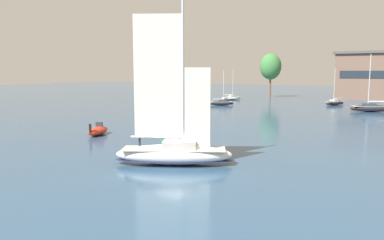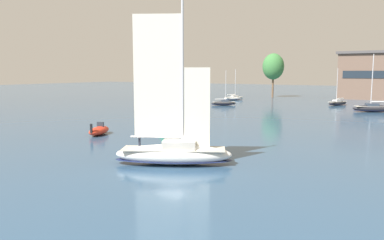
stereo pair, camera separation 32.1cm
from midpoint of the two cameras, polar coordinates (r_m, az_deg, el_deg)
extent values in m
plane|color=#2D4C6B|center=(32.20, -3.06, -6.73)|extent=(400.00, 400.00, 0.00)
cylinder|color=brown|center=(119.12, 11.74, 5.17)|extent=(0.58, 0.58, 7.29)
ellipsoid|color=#3D7A3D|center=(119.06, 11.81, 7.99)|extent=(6.56, 6.56, 8.02)
ellipsoid|color=white|center=(32.00, -3.07, -5.26)|extent=(10.04, 7.18, 1.69)
ellipsoid|color=#19234C|center=(32.11, -3.07, -6.07)|extent=(10.14, 7.25, 0.20)
cube|color=#BCB7A8|center=(31.90, -3.08, -4.40)|extent=(8.78, 6.22, 0.06)
cube|color=beige|center=(31.78, -2.19, -3.74)|extent=(3.37, 3.04, 0.69)
cylinder|color=silver|center=(31.17, -1.69, 6.87)|extent=(0.20, 0.20, 12.40)
cylinder|color=silver|center=(31.88, -5.67, -2.56)|extent=(4.00, 2.28, 0.17)
cube|color=silver|center=(31.39, -5.46, 6.62)|extent=(3.62, 1.99, 10.17)
cube|color=silver|center=(31.25, 0.51, 1.75)|extent=(1.93, 1.06, 6.82)
cylinder|color=#232838|center=(32.56, -8.26, -3.41)|extent=(0.27, 0.27, 0.85)
cylinder|color=silver|center=(32.43, -8.28, -2.11)|extent=(0.46, 0.46, 0.65)
sphere|color=tan|center=(32.36, -8.29, -1.33)|extent=(0.24, 0.24, 0.24)
ellipsoid|color=#232328|center=(88.44, 4.41, 2.56)|extent=(5.61, 4.98, 1.00)
ellipsoid|color=#19234C|center=(88.46, 4.41, 2.39)|extent=(5.66, 5.03, 0.12)
cube|color=beige|center=(88.41, 4.41, 2.76)|extent=(4.89, 4.33, 0.06)
cube|color=#333D4C|center=(88.46, 4.60, 2.91)|extent=(2.00, 1.93, 0.41)
cylinder|color=silver|center=(88.30, 4.73, 5.16)|extent=(0.12, 0.12, 7.35)
cylinder|color=silver|center=(88.19, 3.87, 3.16)|extent=(2.12, 1.74, 0.10)
cylinder|color=white|center=(88.18, 3.87, 3.20)|extent=(1.95, 1.62, 0.16)
ellipsoid|color=#232328|center=(81.90, 25.54, 1.62)|extent=(8.27, 5.68, 1.38)
ellipsoid|color=#19234C|center=(81.93, 25.52, 1.36)|extent=(8.35, 5.74, 0.17)
cube|color=beige|center=(81.86, 25.56, 1.91)|extent=(7.23, 4.92, 0.06)
cube|color=#333D4C|center=(81.69, 25.30, 2.13)|extent=(2.74, 2.44, 0.57)
cylinder|color=silver|center=(81.37, 25.33, 5.49)|extent=(0.16, 0.16, 10.14)
cylinder|color=silver|center=(82.23, 26.35, 2.47)|extent=(3.32, 1.77, 0.14)
cylinder|color=white|center=(82.22, 26.36, 2.54)|extent=(3.03, 1.68, 0.22)
ellipsoid|color=white|center=(105.13, 5.92, 3.31)|extent=(4.64, 6.18, 1.05)
ellipsoid|color=#19234C|center=(105.15, 5.91, 3.16)|extent=(4.69, 6.25, 0.13)
cube|color=beige|center=(105.11, 5.92, 3.49)|extent=(4.02, 5.41, 0.06)
cube|color=beige|center=(105.27, 6.06, 3.63)|extent=(1.92, 2.10, 0.43)
cylinder|color=silver|center=(105.20, 6.17, 5.61)|extent=(0.12, 0.12, 7.71)
cylinder|color=silver|center=(104.57, 5.52, 3.83)|extent=(1.51, 2.44, 0.10)
cylinder|color=white|center=(104.57, 5.52, 3.87)|extent=(1.42, 2.23, 0.17)
ellipsoid|color=#232328|center=(94.98, 20.85, 2.45)|extent=(4.24, 6.39, 1.06)
ellipsoid|color=#19234C|center=(95.00, 20.84, 2.28)|extent=(4.29, 6.45, 0.13)
cube|color=beige|center=(94.95, 20.86, 2.64)|extent=(3.67, 5.59, 0.06)
cube|color=silver|center=(94.68, 20.75, 2.79)|extent=(1.85, 2.10, 0.44)
cylinder|color=silver|center=(94.34, 20.79, 5.01)|extent=(0.12, 0.12, 7.80)
cylinder|color=silver|center=(95.65, 21.19, 3.05)|extent=(1.29, 2.58, 0.11)
cylinder|color=white|center=(95.64, 21.19, 3.10)|extent=(1.23, 2.36, 0.17)
ellipsoid|color=red|center=(48.16, -14.33, -1.61)|extent=(3.13, 4.70, 1.05)
cube|color=black|center=(46.23, -15.45, -1.29)|extent=(0.29, 0.27, 1.15)
cube|color=#28333D|center=(48.44, -14.14, -0.68)|extent=(0.90, 0.52, 0.63)
cylinder|color=green|center=(48.59, -4.78, -1.52)|extent=(0.96, 0.96, 0.72)
cone|color=green|center=(48.47, -4.79, -0.58)|extent=(0.72, 0.72, 0.88)
sphere|color=#F2F266|center=(48.40, -4.80, 0.03)|extent=(0.16, 0.16, 0.16)
camera|label=1|loc=(0.16, -90.27, -0.03)|focal=35.00mm
camera|label=2|loc=(0.16, 89.73, 0.03)|focal=35.00mm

